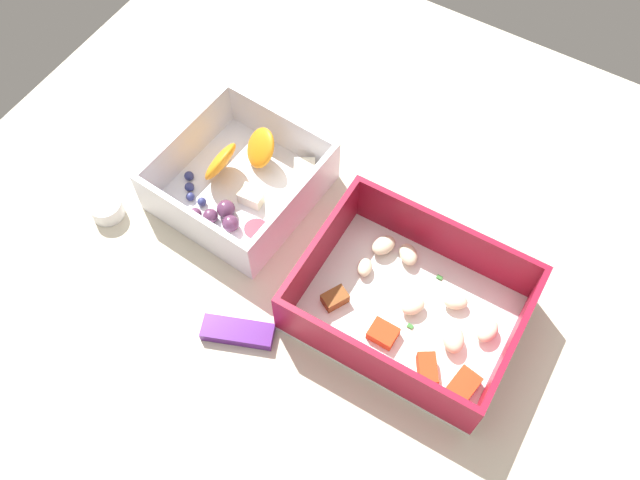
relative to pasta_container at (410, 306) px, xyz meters
The scene contains 5 objects.
table_surface 13.18cm from the pasta_container, ahead, with size 80.00×80.00×2.00cm, color beige.
pasta_container is the anchor object (origin of this frame).
fruit_bowl 22.57cm from the pasta_container, ahead, with size 16.21×16.75×5.91cm.
candy_bar 16.92cm from the pasta_container, 38.31° to the left, with size 7.00×2.40×1.20cm, color #51197A.
paper_cup_liner 33.74cm from the pasta_container, 10.56° to the left, with size 3.45×3.45×1.99cm, color white.
Camera 1 is at (-19.29, 29.58, 63.75)cm, focal length 37.93 mm.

